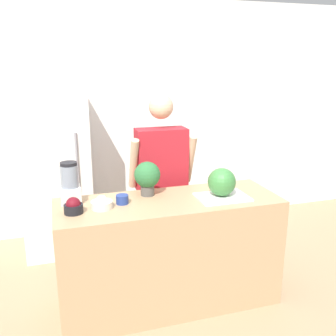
{
  "coord_description": "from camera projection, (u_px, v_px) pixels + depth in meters",
  "views": [
    {
      "loc": [
        -0.79,
        -2.28,
        1.91
      ],
      "look_at": [
        0.0,
        0.34,
        1.14
      ],
      "focal_mm": 40.0,
      "sensor_mm": 36.0,
      "label": 1
    }
  ],
  "objects": [
    {
      "name": "ground_plane",
      "position": [
        181.0,
        324.0,
        2.84
      ],
      "size": [
        14.0,
        14.0,
        0.0
      ],
      "primitive_type": "plane",
      "color": "tan"
    },
    {
      "name": "wall_back",
      "position": [
        127.0,
        118.0,
        4.28
      ],
      "size": [
        8.0,
        0.06,
        2.6
      ],
      "color": "white",
      "rests_on": "ground_plane"
    },
    {
      "name": "counter_island",
      "position": [
        169.0,
        252.0,
        3.0
      ],
      "size": [
        1.73,
        0.61,
        0.89
      ],
      "color": "tan",
      "rests_on": "ground_plane"
    },
    {
      "name": "refrigerator",
      "position": [
        56.0,
        172.0,
        3.82
      ],
      "size": [
        0.67,
        0.69,
        1.67
      ],
      "color": "white",
      "rests_on": "ground_plane"
    },
    {
      "name": "person",
      "position": [
        161.0,
        184.0,
        3.43
      ],
      "size": [
        0.59,
        0.26,
        1.65
      ],
      "color": "#4C608C",
      "rests_on": "ground_plane"
    },
    {
      "name": "cutting_board",
      "position": [
        222.0,
        197.0,
        2.93
      ],
      "size": [
        0.4,
        0.28,
        0.01
      ],
      "color": "white",
      "rests_on": "counter_island"
    },
    {
      "name": "watermelon",
      "position": [
        222.0,
        182.0,
        2.92
      ],
      "size": [
        0.22,
        0.22,
        0.22
      ],
      "color": "#3D7F3D",
      "rests_on": "cutting_board"
    },
    {
      "name": "bowl_cherries",
      "position": [
        73.0,
        207.0,
        2.62
      ],
      "size": [
        0.13,
        0.13,
        0.12
      ],
      "color": "black",
      "rests_on": "counter_island"
    },
    {
      "name": "bowl_cream",
      "position": [
        102.0,
        204.0,
        2.71
      ],
      "size": [
        0.16,
        0.16,
        0.1
      ],
      "color": "beige",
      "rests_on": "counter_island"
    },
    {
      "name": "bowl_small_blue",
      "position": [
        122.0,
        199.0,
        2.8
      ],
      "size": [
        0.09,
        0.09,
        0.07
      ],
      "color": "navy",
      "rests_on": "counter_island"
    },
    {
      "name": "blender",
      "position": [
        70.0,
        184.0,
        2.8
      ],
      "size": [
        0.15,
        0.15,
        0.31
      ],
      "color": "silver",
      "rests_on": "counter_island"
    },
    {
      "name": "potted_plant",
      "position": [
        147.0,
        176.0,
        2.95
      ],
      "size": [
        0.21,
        0.21,
        0.27
      ],
      "color": "#514C47",
      "rests_on": "counter_island"
    }
  ]
}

